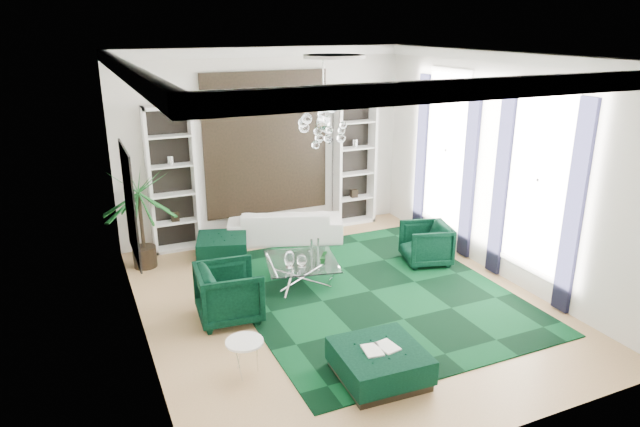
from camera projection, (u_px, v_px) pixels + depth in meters
name	position (u px, v px, depth m)	size (l,w,h in m)	color
floor	(340.00, 301.00, 9.14)	(6.00, 7.00, 0.02)	tan
ceiling	(343.00, 55.00, 7.92)	(6.00, 7.00, 0.02)	white
wall_back	(265.00, 144.00, 11.56)	(6.00, 0.02, 3.80)	silver
wall_front	(502.00, 278.00, 5.49)	(6.00, 0.02, 3.80)	silver
wall_left	(133.00, 213.00, 7.36)	(0.02, 7.00, 3.80)	silver
wall_right	(500.00, 167.00, 9.69)	(0.02, 7.00, 3.80)	silver
crown_molding	(343.00, 63.00, 7.95)	(6.00, 7.00, 0.18)	white
ceiling_medallion	(334.00, 57.00, 8.19)	(0.90, 0.90, 0.05)	white
tapestry	(266.00, 144.00, 11.52)	(2.50, 0.06, 2.80)	black
shelving_left	(172.00, 180.00, 10.79)	(0.90, 0.38, 2.80)	white
shelving_right	(355.00, 161.00, 12.31)	(0.90, 0.38, 2.80)	white
painting	(131.00, 203.00, 7.91)	(0.04, 1.30, 1.60)	black
window_near	(539.00, 180.00, 8.91)	(0.03, 1.10, 2.90)	white
curtain_near_a	(574.00, 209.00, 8.30)	(0.07, 0.30, 3.25)	black
curtain_near_b	(501.00, 183.00, 9.65)	(0.07, 0.30, 3.25)	black
window_far	(446.00, 150.00, 10.98)	(0.03, 1.10, 2.90)	white
curtain_far_a	(470.00, 172.00, 10.38)	(0.07, 0.30, 3.25)	black
curtain_far_b	(421.00, 155.00, 11.72)	(0.07, 0.30, 3.25)	black
rug	(370.00, 292.00, 9.42)	(4.20, 5.00, 0.02)	black
sofa	(285.00, 225.00, 11.58)	(2.28, 0.89, 0.67)	silver
armchair_left	(229.00, 293.00, 8.46)	(0.90, 0.93, 0.85)	black
armchair_right	(426.00, 244.00, 10.46)	(0.81, 0.83, 0.76)	black
coffee_table	(302.00, 272.00, 9.71)	(1.17, 1.17, 0.40)	white
ottoman_side	(222.00, 247.00, 10.78)	(0.92, 0.92, 0.41)	black
ottoman_front	(379.00, 364.00, 7.08)	(1.04, 1.04, 0.42)	black
book	(380.00, 348.00, 7.01)	(0.45, 0.30, 0.03)	white
side_table	(245.00, 358.00, 7.17)	(0.48, 0.48, 0.46)	white
palm	(140.00, 207.00, 10.06)	(1.43, 1.43, 2.28)	#14571F
chandelier	(323.00, 123.00, 8.30)	(0.87, 0.87, 0.78)	white
table_plant	(323.00, 257.00, 9.51)	(0.13, 0.10, 0.23)	#14571F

